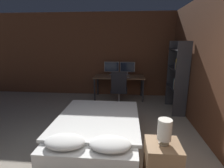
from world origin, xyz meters
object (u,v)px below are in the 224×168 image
object	(u,v)px
monitor_right	(128,68)
bookshelf	(178,74)
bed	(97,133)
monitor_left	(112,67)
bedside_lamp	(165,130)
keyboard	(119,78)
computer_mouse	(128,77)
nightstand	(162,164)
office_chair	(119,93)
desk	(119,79)

from	to	relation	value
monitor_right	bookshelf	bearing A→B (deg)	-43.38
bed	monitor_left	distance (m)	3.01
bedside_lamp	bookshelf	world-z (taller)	bookshelf
monitor_left	bookshelf	xyz separation A→B (m)	(1.79, -1.20, 0.03)
keyboard	bookshelf	distance (m)	1.71
keyboard	computer_mouse	size ratio (longest dim) A/B	5.57
nightstand	monitor_left	xyz separation A→B (m)	(-0.98, 3.68, 0.68)
monitor_left	office_chair	world-z (taller)	monitor_left
bed	monitor_left	bearing A→B (deg)	90.24
monitor_right	keyboard	bearing A→B (deg)	-118.22
monitor_left	monitor_right	distance (m)	0.52
office_chair	keyboard	bearing A→B (deg)	94.22
bedside_lamp	monitor_left	distance (m)	3.82
monitor_left	computer_mouse	bearing A→B (deg)	-41.64
nightstand	monitor_left	size ratio (longest dim) A/B	1.21
office_chair	computer_mouse	bearing A→B (deg)	63.49
computer_mouse	desk	bearing A→B (deg)	139.83
nightstand	desk	world-z (taller)	desk
monitor_right	monitor_left	bearing A→B (deg)	180.00
nightstand	monitor_right	xyz separation A→B (m)	(-0.46, 3.68, 0.68)
bed	desk	size ratio (longest dim) A/B	1.25
nightstand	bookshelf	world-z (taller)	bookshelf
desk	keyboard	bearing A→B (deg)	-90.00
nightstand	bedside_lamp	world-z (taller)	bedside_lamp
monitor_left	keyboard	world-z (taller)	monitor_left
monitor_left	keyboard	size ratio (longest dim) A/B	1.23
monitor_left	office_chair	size ratio (longest dim) A/B	0.47
bed	bedside_lamp	bearing A→B (deg)	-37.96
bed	nightstand	distance (m)	1.23
monitor_left	computer_mouse	world-z (taller)	monitor_left
bookshelf	monitor_left	bearing A→B (deg)	146.14
bedside_lamp	keyboard	distance (m)	3.28
nightstand	monitor_left	bearing A→B (deg)	104.90
keyboard	monitor_left	bearing A→B (deg)	118.22
bedside_lamp	desk	distance (m)	3.52
desk	monitor_left	world-z (taller)	monitor_left
desk	monitor_right	xyz separation A→B (m)	(0.26, 0.24, 0.32)
bed	nightstand	size ratio (longest dim) A/B	3.40
bed	monitor_right	world-z (taller)	monitor_right
monitor_right	bookshelf	distance (m)	1.75
desk	bookshelf	bearing A→B (deg)	-32.03
office_chair	bookshelf	world-z (taller)	bookshelf
monitor_right	office_chair	distance (m)	1.15
nightstand	computer_mouse	bearing A→B (deg)	97.74
bedside_lamp	desk	world-z (taller)	bedside_lamp
bedside_lamp	computer_mouse	world-z (taller)	bedside_lamp
bedside_lamp	monitor_left	xyz separation A→B (m)	(-0.98, 3.68, 0.20)
monitor_right	computer_mouse	bearing A→B (deg)	-87.05
bookshelf	monitor_right	bearing A→B (deg)	136.62
bed	desk	bearing A→B (deg)	84.73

